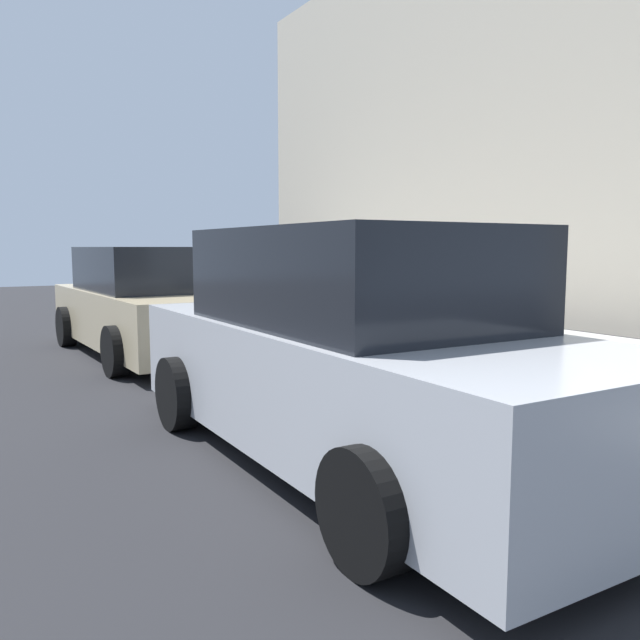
% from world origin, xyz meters
% --- Properties ---
extents(ground_plane, '(40.00, 40.00, 0.00)m').
position_xyz_m(ground_plane, '(0.00, 0.00, 0.00)').
color(ground_plane, black).
extents(sidewalk_curb, '(18.00, 5.00, 0.14)m').
position_xyz_m(sidewalk_curb, '(0.00, -2.50, 0.07)').
color(sidewalk_curb, '#9E9B93').
rests_on(sidewalk_curb, ground_plane).
extents(building_facade_sidewalk_side, '(24.00, 3.00, 9.32)m').
position_xyz_m(building_facade_sidewalk_side, '(0.00, -7.50, 4.66)').
color(building_facade_sidewalk_side, '#B2A893').
rests_on(building_facade_sidewalk_side, ground_plane).
extents(suitcase_silver_0, '(0.47, 0.21, 0.92)m').
position_xyz_m(suitcase_silver_0, '(-3.65, -0.64, 0.49)').
color(suitcase_silver_0, '#9EA0A8').
rests_on(suitcase_silver_0, sidewalk_curb).
extents(suitcase_teal_1, '(0.38, 0.23, 0.72)m').
position_xyz_m(suitcase_teal_1, '(-3.14, -0.64, 0.39)').
color(suitcase_teal_1, '#0F606B').
rests_on(suitcase_teal_1, sidewalk_curb).
extents(suitcase_black_2, '(0.42, 0.26, 0.82)m').
position_xyz_m(suitcase_black_2, '(-2.66, -0.59, 0.41)').
color(suitcase_black_2, black).
rests_on(suitcase_black_2, sidewalk_curb).
extents(suitcase_maroon_3, '(0.43, 0.28, 0.94)m').
position_xyz_m(suitcase_maroon_3, '(-2.14, -0.61, 0.46)').
color(suitcase_maroon_3, maroon).
rests_on(suitcase_maroon_3, sidewalk_curb).
extents(suitcase_navy_4, '(0.41, 0.20, 0.83)m').
position_xyz_m(suitcase_navy_4, '(-1.64, -0.54, 0.46)').
color(suitcase_navy_4, navy).
rests_on(suitcase_navy_4, sidewalk_curb).
extents(suitcase_olive_5, '(0.45, 0.24, 0.73)m').
position_xyz_m(suitcase_olive_5, '(-1.12, -0.62, 0.41)').
color(suitcase_olive_5, '#59601E').
rests_on(suitcase_olive_5, sidewalk_curb).
extents(suitcase_red_6, '(0.38, 0.24, 0.63)m').
position_xyz_m(suitcase_red_6, '(-0.61, -0.64, 0.43)').
color(suitcase_red_6, red).
rests_on(suitcase_red_6, sidewalk_curb).
extents(suitcase_silver_7, '(0.35, 0.19, 1.02)m').
position_xyz_m(suitcase_silver_7, '(-0.16, -0.57, 0.50)').
color(suitcase_silver_7, '#9EA0A8').
rests_on(suitcase_silver_7, sidewalk_curb).
extents(suitcase_teal_8, '(0.42, 0.27, 0.88)m').
position_xyz_m(suitcase_teal_8, '(0.32, -0.52, 0.46)').
color(suitcase_teal_8, '#0F606B').
rests_on(suitcase_teal_8, sidewalk_curb).
extents(suitcase_black_9, '(0.35, 0.21, 0.56)m').
position_xyz_m(suitcase_black_9, '(0.80, -0.60, 0.39)').
color(suitcase_black_9, black).
rests_on(suitcase_black_9, sidewalk_curb).
extents(suitcase_maroon_10, '(0.50, 0.25, 0.66)m').
position_xyz_m(suitcase_maroon_10, '(1.31, -0.53, 0.44)').
color(suitcase_maroon_10, maroon).
rests_on(suitcase_maroon_10, sidewalk_curb).
extents(suitcase_navy_11, '(0.51, 0.24, 0.97)m').
position_xyz_m(suitcase_navy_11, '(1.91, -0.58, 0.47)').
color(suitcase_navy_11, navy).
rests_on(suitcase_navy_11, sidewalk_curb).
extents(fire_hydrant, '(0.39, 0.21, 0.79)m').
position_xyz_m(fire_hydrant, '(2.63, -0.57, 0.55)').
color(fire_hydrant, red).
rests_on(fire_hydrant, sidewalk_curb).
extents(bollard_post, '(0.15, 0.15, 0.83)m').
position_xyz_m(bollard_post, '(3.36, -0.42, 0.55)').
color(bollard_post, brown).
rests_on(bollard_post, sidewalk_curb).
extents(parked_car_silver_0, '(4.67, 1.98, 1.72)m').
position_xyz_m(parked_car_silver_0, '(-4.75, 1.84, 0.80)').
color(parked_car_silver_0, '#B2B5BA').
rests_on(parked_car_silver_0, ground_plane).
extents(parked_car_beige_1, '(4.79, 2.11, 1.59)m').
position_xyz_m(parked_car_beige_1, '(0.79, 1.84, 0.75)').
color(parked_car_beige_1, tan).
rests_on(parked_car_beige_1, ground_plane).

